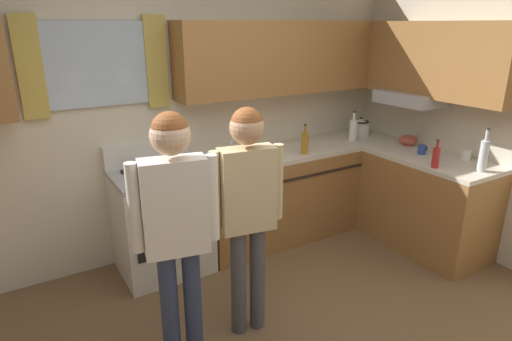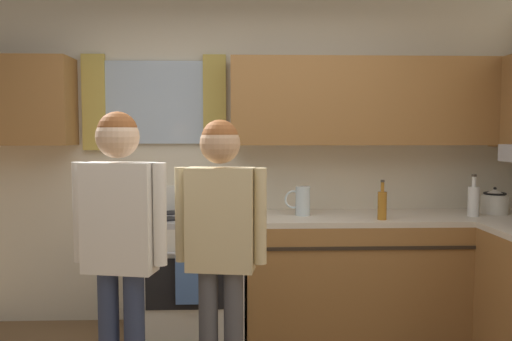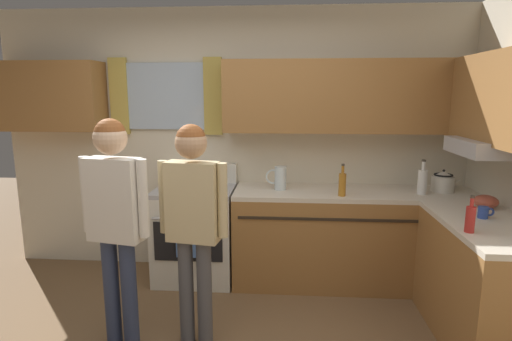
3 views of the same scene
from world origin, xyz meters
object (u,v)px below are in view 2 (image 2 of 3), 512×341
Objects in this scene: bottle_milk_white at (473,200)px; adult_in_plaid at (220,230)px; stovetop_kettle at (495,201)px; water_pitcher at (302,201)px; stove_oven at (195,273)px; bottle_oil_amber at (382,205)px; adult_left at (120,229)px.

bottle_milk_white is 2.10m from adult_in_plaid.
water_pitcher is (-1.50, -0.03, 0.02)m from stovetop_kettle.
adult_in_plaid is (-1.85, -1.00, -0.02)m from bottle_milk_white.
bottle_milk_white is 0.20× the size of adult_in_plaid.
stove_oven is 0.97m from water_pitcher.
bottle_milk_white reaches higher than stove_oven.
water_pitcher reaches higher than stove_oven.
bottle_oil_amber is at bearing -20.64° from water_pitcher.
stovetop_kettle is 1.24× the size of water_pitcher.
adult_left is at bearing -155.20° from stovetop_kettle.
bottle_oil_amber reaches higher than water_pitcher.
stove_oven is 3.85× the size of bottle_oil_amber.
adult_left is at bearing -155.50° from bottle_milk_white.
stove_oven is 4.02× the size of stovetop_kettle.
adult_left reaches higher than water_pitcher.
bottle_milk_white is 0.19× the size of adult_left.
bottle_oil_amber reaches higher than stove_oven.
stovetop_kettle is at bearing 27.93° from bottle_milk_white.
bottle_oil_amber is at bearing -8.31° from stove_oven.
adult_in_plaid is (-1.13, -0.88, -0.01)m from bottle_oil_amber.
bottle_oil_amber is 1.43m from adult_in_plaid.
water_pitcher is at bearing -178.70° from stovetop_kettle.
bottle_milk_white reaches higher than water_pitcher.
bottle_milk_white is at bearing 9.64° from bottle_oil_amber.
bottle_milk_white is 2.60m from adult_left.
adult_in_plaid reaches higher than bottle_oil_amber.
bottle_milk_white reaches higher than stovetop_kettle.
adult_left reaches higher than stovetop_kettle.
bottle_milk_white is at bearing -152.07° from stovetop_kettle.
adult_left is (-2.59, -1.20, 0.03)m from stovetop_kettle.
adult_left is (-1.09, -1.16, 0.01)m from water_pitcher.
stove_oven is at bearing -179.36° from water_pitcher.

